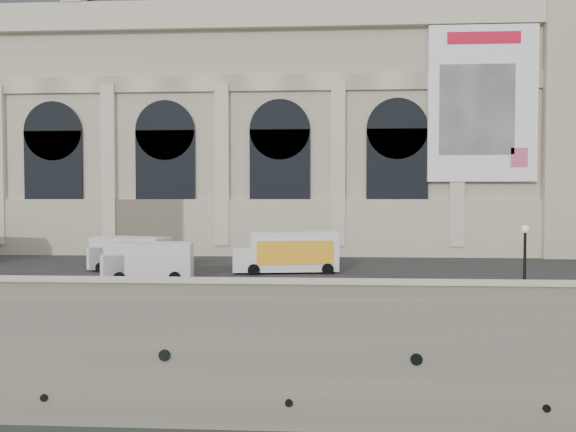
{
  "coord_description": "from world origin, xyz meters",
  "views": [
    {
      "loc": [
        9.47,
        -26.39,
        11.25
      ],
      "look_at": [
        6.7,
        22.0,
        9.55
      ],
      "focal_mm": 35.0,
      "sensor_mm": 36.0,
      "label": 1
    }
  ],
  "objects_px": {
    "van_b": "(145,262)",
    "box_truck": "(288,252)",
    "lamp_right": "(525,264)",
    "van_c": "(127,254)"
  },
  "relations": [
    {
      "from": "lamp_right",
      "to": "van_c",
      "type": "bearing_deg",
      "value": 157.59
    },
    {
      "from": "van_b",
      "to": "box_truck",
      "type": "distance_m",
      "value": 9.57
    },
    {
      "from": "van_c",
      "to": "box_truck",
      "type": "height_order",
      "value": "box_truck"
    },
    {
      "from": "box_truck",
      "to": "lamp_right",
      "type": "height_order",
      "value": "lamp_right"
    },
    {
      "from": "van_c",
      "to": "lamp_right",
      "type": "distance_m",
      "value": 25.44
    },
    {
      "from": "van_c",
      "to": "lamp_right",
      "type": "relative_size",
      "value": 1.52
    },
    {
      "from": "box_truck",
      "to": "lamp_right",
      "type": "distance_m",
      "value": 15.77
    },
    {
      "from": "box_truck",
      "to": "lamp_right",
      "type": "relative_size",
      "value": 1.92
    },
    {
      "from": "van_b",
      "to": "lamp_right",
      "type": "distance_m",
      "value": 21.72
    },
    {
      "from": "van_b",
      "to": "lamp_right",
      "type": "bearing_deg",
      "value": -15.11
    }
  ]
}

